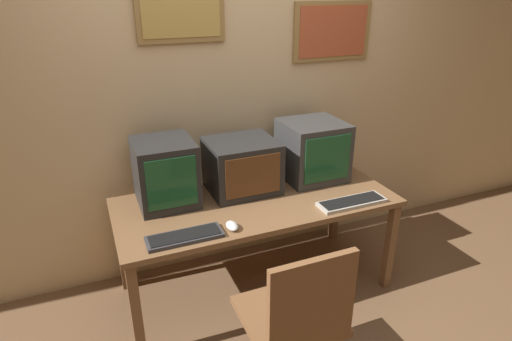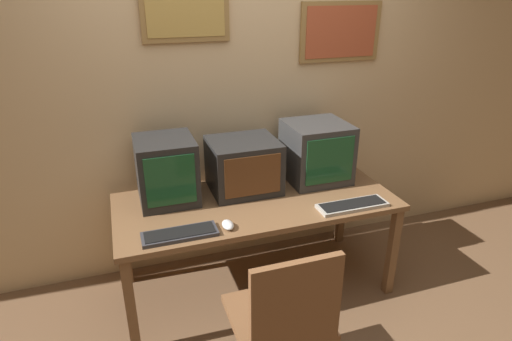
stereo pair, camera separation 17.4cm
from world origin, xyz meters
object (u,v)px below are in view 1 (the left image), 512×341
object	(u,v)px
desk_clock	(342,162)
office_chair	(294,333)
monitor_center	(242,166)
monitor_right	(312,150)
keyboard_side	(352,202)
mouse_near_keyboard	(232,226)
monitor_left	(165,172)
keyboard_main	(185,237)

from	to	relation	value
desk_clock	office_chair	bearing A→B (deg)	-131.17
monitor_center	monitor_right	size ratio (longest dim) A/B	1.08
keyboard_side	mouse_near_keyboard	xyz separation A→B (m)	(-0.82, 0.01, 0.01)
monitor_left	mouse_near_keyboard	distance (m)	0.58
monitor_left	monitor_right	bearing A→B (deg)	-0.64
keyboard_side	monitor_left	bearing A→B (deg)	155.99
keyboard_main	office_chair	bearing A→B (deg)	-57.57
keyboard_side	monitor_center	bearing A→B (deg)	140.51
monitor_right	office_chair	xyz separation A→B (m)	(-0.68, -1.07, -0.50)
monitor_left	office_chair	world-z (taller)	monitor_left
keyboard_side	desk_clock	bearing A→B (deg)	63.98
monitor_left	desk_clock	size ratio (longest dim) A/B	3.46
monitor_left	desk_clock	bearing A→B (deg)	0.70
keyboard_main	mouse_near_keyboard	size ratio (longest dim) A/B	3.91
office_chair	monitor_center	bearing A→B (deg)	82.67
monitor_left	mouse_near_keyboard	bearing A→B (deg)	-60.31
mouse_near_keyboard	desk_clock	distance (m)	1.17
monitor_right	mouse_near_keyboard	bearing A→B (deg)	-149.24
monitor_center	keyboard_main	bearing A→B (deg)	-138.24
mouse_near_keyboard	office_chair	size ratio (longest dim) A/B	0.11
monitor_left	monitor_right	size ratio (longest dim) A/B	0.99
monitor_center	office_chair	world-z (taller)	monitor_center
monitor_left	monitor_center	size ratio (longest dim) A/B	0.92
keyboard_side	office_chair	size ratio (longest dim) A/B	0.48
monitor_right	desk_clock	size ratio (longest dim) A/B	3.49
keyboard_side	keyboard_main	bearing A→B (deg)	179.50
keyboard_side	office_chair	bearing A→B (deg)	-140.23
monitor_left	keyboard_side	size ratio (longest dim) A/B	0.91
monitor_right	desk_clock	bearing A→B (deg)	5.74
keyboard_main	office_chair	world-z (taller)	office_chair
monitor_center	office_chair	xyz separation A→B (m)	(-0.14, -1.07, -0.47)
keyboard_main	monitor_center	bearing A→B (deg)	41.76
monitor_right	monitor_left	bearing A→B (deg)	179.36
mouse_near_keyboard	office_chair	xyz separation A→B (m)	(0.10, -0.60, -0.31)
keyboard_side	desk_clock	xyz separation A→B (m)	(0.25, 0.50, 0.05)
monitor_center	mouse_near_keyboard	bearing A→B (deg)	-117.37
mouse_near_keyboard	monitor_left	bearing A→B (deg)	119.69
monitor_center	keyboard_side	xyz separation A→B (m)	(0.58, -0.47, -0.16)
monitor_center	keyboard_side	distance (m)	0.76
keyboard_main	keyboard_side	world-z (taller)	same
desk_clock	keyboard_side	bearing A→B (deg)	-116.02
mouse_near_keyboard	desk_clock	xyz separation A→B (m)	(1.06, 0.50, 0.04)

